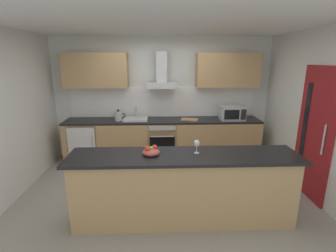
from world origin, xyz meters
name	(u,v)px	position (x,y,z in m)	size (l,w,h in m)	color
ground	(164,193)	(0.00, 0.00, -0.01)	(5.65, 4.47, 0.02)	gray
ceiling	(164,23)	(0.00, 0.00, 2.61)	(5.65, 4.47, 0.02)	white
wall_back	(162,98)	(0.00, 1.80, 1.30)	(5.65, 0.12, 2.60)	silver
wall_left	(3,117)	(-2.38, 0.00, 1.30)	(0.12, 4.47, 2.60)	silver
wall_right	(318,115)	(2.38, 0.00, 1.30)	(0.12, 4.47, 2.60)	silver
backsplash_tile	(162,102)	(0.00, 1.72, 1.23)	(3.95, 0.02, 0.66)	white
counter_back	(163,140)	(0.00, 1.42, 0.45)	(4.09, 0.60, 0.90)	tan
counter_island	(184,188)	(0.24, -0.72, 0.48)	(2.97, 0.64, 0.96)	tan
upper_cabinets	(162,70)	(0.00, 1.57, 1.91)	(4.03, 0.32, 0.70)	tan
side_door	(315,134)	(2.31, -0.11, 1.03)	(0.08, 0.85, 2.05)	maroon
oven	(162,140)	(-0.02, 1.39, 0.46)	(0.60, 0.62, 0.80)	slate
refrigerator	(86,142)	(-1.64, 1.39, 0.43)	(0.58, 0.60, 0.85)	white
microwave	(232,113)	(1.45, 1.36, 1.05)	(0.50, 0.38, 0.30)	#B7BABC
sink	(136,119)	(-0.57, 1.40, 0.93)	(0.50, 0.40, 0.26)	silver
kettle	(118,116)	(-0.92, 1.36, 1.01)	(0.29, 0.15, 0.24)	#B7BABC
range_hood	(162,77)	(-0.02, 1.52, 1.79)	(0.62, 0.45, 0.72)	#B7BABC
wine_glass	(197,144)	(0.41, -0.66, 1.08)	(0.08, 0.08, 0.18)	silver
fruit_bowl	(151,151)	(-0.18, -0.70, 1.00)	(0.22, 0.22, 0.13)	#B24C47
chopping_board	(190,119)	(0.56, 1.37, 0.91)	(0.34, 0.22, 0.02)	tan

